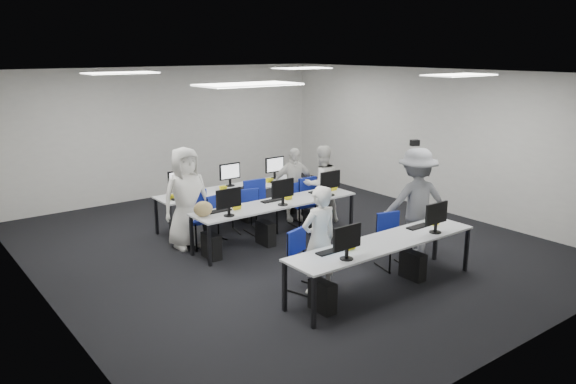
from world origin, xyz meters
TOP-DOWN VIEW (x-y plane):
  - room at (0.00, 0.00)m, footprint 9.00×9.02m
  - ceiling_panels at (0.00, 0.00)m, footprint 5.20×4.60m
  - desk_front at (0.00, -2.40)m, footprint 3.20×0.70m
  - desk_mid at (0.00, 0.20)m, footprint 3.20×0.70m
  - desk_back at (0.00, 1.60)m, footprint 3.20×0.70m
  - equipment_front at (-0.19, -2.42)m, footprint 2.51×0.41m
  - equipment_mid at (-0.19, 0.18)m, footprint 2.91×0.41m
  - equipment_back at (0.19, 1.62)m, footprint 2.91×0.41m
  - chair_0 at (-0.89, -1.76)m, footprint 0.56×0.58m
  - chair_1 at (0.76, -1.90)m, footprint 0.52×0.55m
  - chair_2 at (-1.19, 0.84)m, footprint 0.49×0.54m
  - chair_3 at (0.06, 0.82)m, footprint 0.53×0.57m
  - chair_4 at (0.98, 0.71)m, footprint 0.46×0.49m
  - chair_5 at (-0.92, 0.98)m, footprint 0.52×0.55m
  - chair_6 at (-0.09, 1.08)m, footprint 0.52×0.55m
  - chair_7 at (1.23, 1.03)m, footprint 0.45×0.49m
  - handbag at (-1.45, 0.25)m, footprint 0.36×0.29m
  - student_0 at (-0.80, -1.92)m, footprint 0.59×0.41m
  - student_1 at (1.43, 0.66)m, footprint 0.88×0.76m
  - student_2 at (-1.40, 0.94)m, footprint 0.89×0.59m
  - student_3 at (1.05, 1.07)m, footprint 0.94×0.67m
  - photographer at (1.49, -1.70)m, footprint 1.35×1.10m
  - dslr_camera at (1.57, -1.54)m, footprint 0.20×0.22m

SIDE VIEW (x-z plane):
  - chair_4 at x=0.98m, z-range -0.15..0.67m
  - chair_6 at x=-0.09m, z-range -0.16..0.70m
  - chair_1 at x=0.76m, z-range -0.16..0.70m
  - chair_5 at x=-0.92m, z-range -0.16..0.72m
  - chair_0 at x=-0.89m, z-range -0.16..0.73m
  - chair_7 at x=1.23m, z-range -0.17..0.74m
  - chair_2 at x=-1.19m, z-range -0.18..0.79m
  - chair_3 at x=0.06m, z-range -0.18..0.81m
  - equipment_mid at x=-0.19m, z-range -0.24..0.95m
  - equipment_back at x=0.19m, z-range -0.24..0.95m
  - equipment_front at x=-0.19m, z-range -0.24..0.95m
  - desk_front at x=0.00m, z-range 0.32..1.05m
  - desk_mid at x=0.00m, z-range 0.32..1.05m
  - desk_back at x=0.00m, z-range 0.32..1.05m
  - student_3 at x=1.05m, z-range 0.00..1.48m
  - student_1 at x=1.43m, z-range 0.00..1.55m
  - student_0 at x=-0.80m, z-range 0.00..1.57m
  - handbag at x=-1.45m, z-range 0.73..0.99m
  - student_2 at x=-1.40m, z-range 0.00..1.78m
  - photographer at x=1.49m, z-range 0.00..1.82m
  - room at x=0.00m, z-range 0.00..3.00m
  - dslr_camera at x=1.57m, z-range 1.83..1.93m
  - ceiling_panels at x=0.00m, z-range 2.98..2.99m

